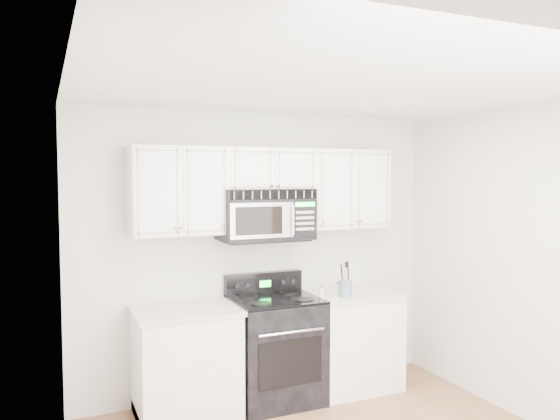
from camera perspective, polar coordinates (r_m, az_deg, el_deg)
room at (r=3.59m, az=8.41°, el=-8.04°), size 3.51×3.51×2.61m
base_cabinet_left at (r=4.82m, az=-9.79°, el=-15.80°), size 0.86×0.65×0.92m
base_cabinet_right at (r=5.41m, az=7.41°, el=-13.61°), size 0.86×0.65×0.92m
range at (r=5.04m, az=-0.50°, el=-14.18°), size 0.76×0.69×1.12m
upper_cabinets at (r=4.94m, az=-1.33°, el=2.56°), size 2.44×0.37×0.75m
microwave at (r=4.89m, az=-1.52°, el=-0.43°), size 0.83×0.46×0.46m
utensil_crock at (r=5.06m, az=6.85°, el=-8.07°), size 0.12×0.12×0.32m
shaker_salt at (r=5.09m, az=4.37°, el=-8.38°), size 0.04×0.04×0.09m
shaker_pepper at (r=5.20m, az=6.20°, el=-8.04°), size 0.05×0.05×0.11m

